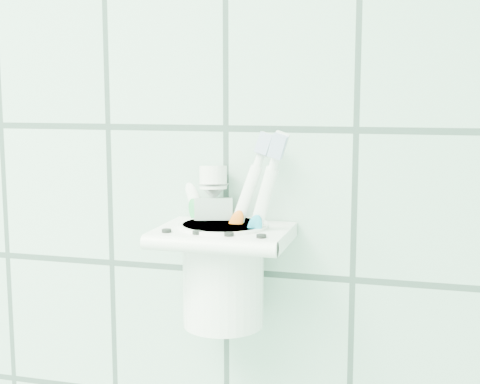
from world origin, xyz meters
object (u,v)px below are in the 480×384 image
Objects in this scene: toothbrush_pink at (231,208)px; toothpaste_tube at (214,229)px; cup at (223,271)px; toothbrush_orange at (231,217)px; toothbrush_blue at (203,221)px; holder_bracket at (224,237)px.

toothbrush_pink is 0.03m from toothpaste_tube.
toothbrush_orange is at bearing 56.00° from cup.
toothbrush_blue is at bearing -137.23° from toothbrush_orange.
toothbrush_orange reaches higher than toothbrush_blue.
toothbrush_pink is at bearing 75.78° from holder_bracket.
holder_bracket is 1.24× the size of cup.
toothpaste_tube is (-0.01, 0.01, 0.04)m from cup.
toothbrush_pink is at bearing 42.71° from toothbrush_blue.
toothbrush_blue is 0.03m from toothbrush_orange.
holder_bracket is 0.03m from cup.
toothbrush_orange reaches higher than cup.
toothbrush_blue is 1.28× the size of toothpaste_tube.
toothbrush_pink is 0.03m from toothbrush_blue.
toothbrush_orange is at bearing -28.17° from toothpaste_tube.
cup is at bearing -122.30° from toothbrush_orange.
holder_bracket is 0.02m from toothpaste_tube.
toothpaste_tube is (-0.02, 0.00, -0.01)m from toothbrush_orange.
toothbrush_blue is (-0.02, -0.01, 0.05)m from cup.
toothpaste_tube is (0.00, 0.02, -0.01)m from toothbrush_blue.
toothbrush_blue is 0.03m from toothpaste_tube.
toothbrush_pink reaches higher than toothpaste_tube.
cup is 0.69× the size of toothpaste_tube.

